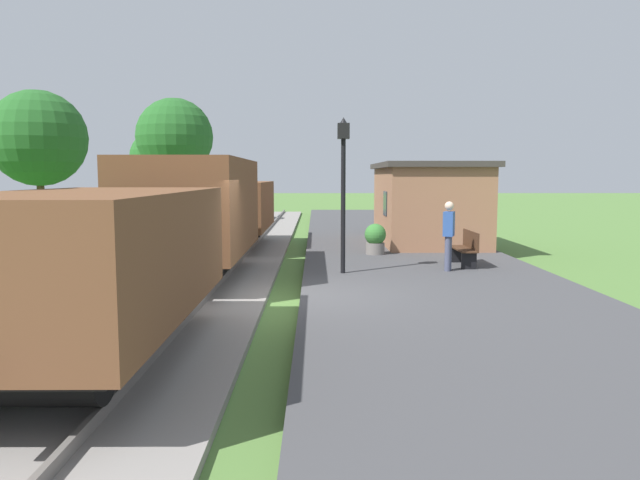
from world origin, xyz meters
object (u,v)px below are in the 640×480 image
object	(u,v)px
person_waiting	(449,233)
tree_field_distant	(159,158)
freight_train	(194,221)
lamp_post_near	(343,167)
bench_near_hut	(466,248)
bench_down_platform	(408,220)
station_hut	(428,203)
tree_field_left	(175,137)
potted_planter	(375,238)
tree_trackside_far	(38,139)

from	to	relation	value
person_waiting	tree_field_distant	bearing A→B (deg)	-41.65
person_waiting	freight_train	bearing A→B (deg)	23.56
freight_train	lamp_post_near	xyz separation A→B (m)	(3.56, -0.01, 1.30)
bench_near_hut	bench_down_platform	distance (m)	9.84
person_waiting	lamp_post_near	world-z (taller)	lamp_post_near
station_hut	person_waiting	size ratio (longest dim) A/B	3.39
freight_train	bench_near_hut	distance (m)	6.96
freight_train	bench_near_hut	bearing A→B (deg)	9.68
tree_field_left	lamp_post_near	bearing A→B (deg)	-65.61
station_hut	potted_planter	distance (m)	3.82
bench_down_platform	person_waiting	xyz separation A→B (m)	(-0.65, -10.67, 0.46)
tree_trackside_far	tree_field_distant	world-z (taller)	tree_trackside_far
person_waiting	tree_field_distant	world-z (taller)	tree_field_distant
station_hut	person_waiting	world-z (taller)	station_hut
station_hut	tree_trackside_far	size ratio (longest dim) A/B	0.99
freight_train	station_hut	size ratio (longest dim) A/B	3.34
person_waiting	potted_planter	distance (m)	3.52
lamp_post_near	tree_field_left	distance (m)	19.77
bench_near_hut	tree_field_distant	world-z (taller)	tree_field_distant
freight_train	tree_field_left	bearing A→B (deg)	104.32
tree_trackside_far	tree_field_left	size ratio (longest dim) A/B	0.88
person_waiting	tree_trackside_far	distance (m)	16.75
tree_trackside_far	tree_field_left	world-z (taller)	tree_field_left
lamp_post_near	tree_field_distant	size ratio (longest dim) A/B	0.65
potted_planter	tree_field_distant	size ratio (longest dim) A/B	0.16
bench_near_hut	tree_field_distant	size ratio (longest dim) A/B	0.26
lamp_post_near	tree_field_left	world-z (taller)	tree_field_left
station_hut	person_waiting	distance (m)	6.24
tree_field_distant	bench_down_platform	bearing A→B (deg)	-46.89
bench_down_platform	potted_planter	world-z (taller)	potted_planter
station_hut	tree_trackside_far	bearing A→B (deg)	169.81
bench_near_hut	person_waiting	world-z (taller)	person_waiting
bench_down_platform	person_waiting	distance (m)	10.70
bench_down_platform	tree_field_left	world-z (taller)	tree_field_left
station_hut	bench_down_platform	distance (m)	4.58
tree_field_distant	potted_planter	bearing A→B (deg)	-61.75
person_waiting	tree_field_left	bearing A→B (deg)	-38.12
bench_near_hut	potted_planter	bearing A→B (deg)	132.54
bench_near_hut	bench_down_platform	bearing A→B (deg)	90.00
station_hut	tree_field_left	bearing A→B (deg)	134.96
person_waiting	station_hut	bearing A→B (deg)	-75.36
station_hut	tree_field_distant	world-z (taller)	tree_field_distant
freight_train	tree_field_left	xyz separation A→B (m)	(-4.57, 17.91, 3.14)
lamp_post_near	tree_field_distant	xyz separation A→B (m)	(-11.23, 26.50, 1.00)
tree_field_left	tree_field_distant	size ratio (longest dim) A/B	1.17
freight_train	potted_planter	size ratio (longest dim) A/B	21.18
potted_planter	lamp_post_near	bearing A→B (deg)	-107.82
freight_train	bench_near_hut	size ratio (longest dim) A/B	12.93
potted_planter	tree_field_distant	bearing A→B (deg)	118.25
person_waiting	tree_field_distant	distance (m)	29.70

